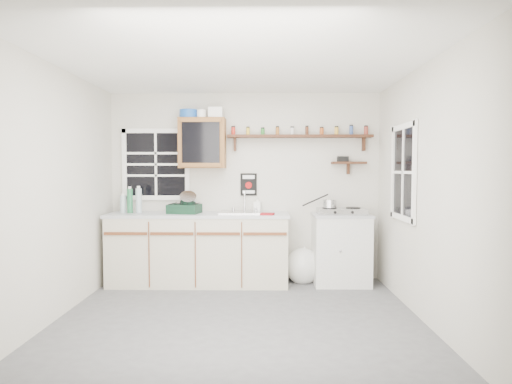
# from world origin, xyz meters

# --- Properties ---
(room) EXTENTS (3.64, 3.24, 2.54)m
(room) POSITION_xyz_m (0.00, 0.00, 1.25)
(room) COLOR #505052
(room) RESTS_ON ground
(main_cabinet) EXTENTS (2.31, 0.63, 0.92)m
(main_cabinet) POSITION_xyz_m (-0.58, 1.30, 0.46)
(main_cabinet) COLOR beige
(main_cabinet) RESTS_ON floor
(right_cabinet) EXTENTS (0.73, 0.57, 0.91)m
(right_cabinet) POSITION_xyz_m (1.25, 1.32, 0.46)
(right_cabinet) COLOR silver
(right_cabinet) RESTS_ON floor
(sink) EXTENTS (0.52, 0.44, 0.29)m
(sink) POSITION_xyz_m (-0.05, 1.30, 0.93)
(sink) COLOR #B7B7BC
(sink) RESTS_ON main_cabinet
(upper_cabinet) EXTENTS (0.60, 0.32, 0.65)m
(upper_cabinet) POSITION_xyz_m (-0.55, 1.44, 1.82)
(upper_cabinet) COLOR brown
(upper_cabinet) RESTS_ON wall_back
(upper_cabinet_clutter) EXTENTS (0.56, 0.24, 0.14)m
(upper_cabinet_clutter) POSITION_xyz_m (-0.59, 1.44, 2.21)
(upper_cabinet_clutter) COLOR #194EA6
(upper_cabinet_clutter) RESTS_ON upper_cabinet
(spice_shelf) EXTENTS (1.91, 0.18, 0.34)m
(spice_shelf) POSITION_xyz_m (0.73, 1.51, 1.93)
(spice_shelf) COLOR #331B0E
(spice_shelf) RESTS_ON wall_back
(secondary_shelf) EXTENTS (0.45, 0.16, 0.24)m
(secondary_shelf) POSITION_xyz_m (1.36, 1.52, 1.58)
(secondary_shelf) COLOR #331B0E
(secondary_shelf) RESTS_ON wall_back
(warning_sign) EXTENTS (0.22, 0.02, 0.30)m
(warning_sign) POSITION_xyz_m (0.05, 1.59, 1.28)
(warning_sign) COLOR black
(warning_sign) RESTS_ON wall_back
(window_back) EXTENTS (0.93, 0.03, 0.98)m
(window_back) POSITION_xyz_m (-1.20, 1.59, 1.55)
(window_back) COLOR black
(window_back) RESTS_ON wall_back
(window_right) EXTENTS (0.03, 0.78, 1.08)m
(window_right) POSITION_xyz_m (1.79, 0.55, 1.45)
(window_right) COLOR black
(window_right) RESTS_ON wall_back
(water_bottles) EXTENTS (0.29, 0.10, 0.35)m
(water_bottles) POSITION_xyz_m (-1.46, 1.33, 1.07)
(water_bottles) COLOR #A4BAC0
(water_bottles) RESTS_ON main_cabinet
(dish_rack) EXTENTS (0.43, 0.36, 0.29)m
(dish_rack) POSITION_xyz_m (-0.75, 1.28, 1.01)
(dish_rack) COLOR black
(dish_rack) RESTS_ON main_cabinet
(soap_bottle) EXTENTS (0.11, 0.11, 0.20)m
(soap_bottle) POSITION_xyz_m (0.17, 1.51, 1.02)
(soap_bottle) COLOR white
(soap_bottle) RESTS_ON main_cabinet
(rag) EXTENTS (0.18, 0.17, 0.02)m
(rag) POSITION_xyz_m (0.30, 1.10, 0.93)
(rag) COLOR maroon
(rag) RESTS_ON main_cabinet
(hotplate) EXTENTS (0.61, 0.33, 0.09)m
(hotplate) POSITION_xyz_m (1.25, 1.31, 0.95)
(hotplate) COLOR #B7B7BC
(hotplate) RESTS_ON right_cabinet
(saucepan) EXTENTS (0.42, 0.24, 0.18)m
(saucepan) POSITION_xyz_m (1.09, 1.31, 1.04)
(saucepan) COLOR #B7B7BC
(saucepan) RESTS_ON hotplate
(trash_bag) EXTENTS (0.44, 0.40, 0.50)m
(trash_bag) POSITION_xyz_m (0.77, 1.40, 0.21)
(trash_bag) COLOR silver
(trash_bag) RESTS_ON floor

